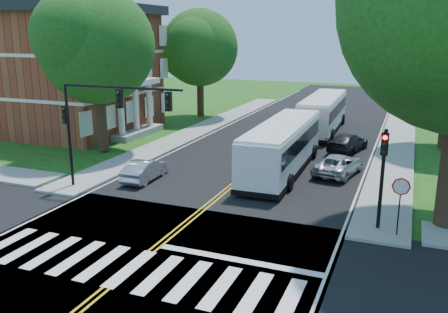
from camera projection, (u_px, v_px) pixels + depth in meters
The scene contains 21 objects.
ground at pixel (138, 263), 17.90m from camera, with size 140.00×140.00×0.00m, color #1A4711.
road at pixel (271, 154), 34.09m from camera, with size 14.00×96.00×0.01m, color black.
cross_road at pixel (138, 263), 17.90m from camera, with size 60.00×12.00×0.01m, color black.
center_line at pixel (285, 142), 37.68m from camera, with size 0.36×70.00×0.01m, color gold.
edge_line_w at pixel (207, 135), 40.11m from camera, with size 0.12×70.00×0.01m, color silver.
edge_line_e at pixel (374, 150), 35.25m from camera, with size 0.12×70.00×0.01m, color silver.
crosswalk at pixel (130, 268), 17.45m from camera, with size 12.60×3.00×0.01m, color silver.
stop_bar at pixel (239, 260), 18.09m from camera, with size 6.60×0.40×0.01m, color silver.
sidewalk_nw at pixel (205, 127), 43.33m from camera, with size 2.60×40.00×0.15m, color gray.
sidewalk_ne at pixel (397, 142), 37.39m from camera, with size 2.60×40.00×0.15m, color gray.
tree_west_near at pixel (97, 46), 32.70m from camera, with size 8.00×8.00×11.40m.
tree_west_far at pixel (200, 48), 47.05m from camera, with size 7.60×7.60×10.67m.
brick_building at pixel (42, 68), 42.37m from camera, with size 20.00×13.00×10.80m.
signal_nw at pixel (103, 113), 24.67m from camera, with size 7.15×0.46×5.66m.
signal_ne at pixel (383, 166), 20.01m from camera, with size 0.30×0.46×4.40m.
stop_sign at pixel (401, 193), 19.55m from camera, with size 0.76×0.08×2.53m.
bus_lead at pixel (283, 146), 29.39m from camera, with size 3.06×11.90×3.06m.
bus_follow at pixel (323, 113), 41.56m from camera, with size 3.16×12.08×3.11m.
hatchback at pixel (145, 170), 27.83m from camera, with size 1.32×3.77×1.24m, color silver.
suv at pixel (339, 164), 28.95m from camera, with size 2.08×4.52×1.26m, color #B9BBC1.
dark_sedan at pixel (347, 142), 34.63m from camera, with size 1.87×4.59×1.33m, color black.
Camera 1 is at (9.07, -13.94, 8.41)m, focal length 38.00 mm.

